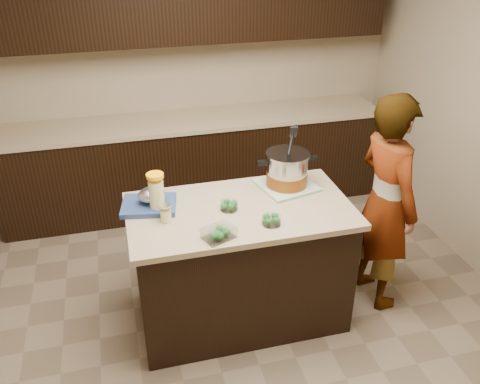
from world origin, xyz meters
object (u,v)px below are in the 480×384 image
object	(u,v)px
stock_pot	(287,171)
person	(386,203)
lemonade_pitcher	(157,194)
island	(240,264)

from	to	relation	value
stock_pot	person	world-z (taller)	person
stock_pot	lemonade_pitcher	xyz separation A→B (m)	(-0.91, -0.11, 0.00)
island	person	bearing A→B (deg)	-1.55
stock_pot	island	bearing A→B (deg)	-149.30
lemonade_pitcher	stock_pot	bearing A→B (deg)	6.92
person	stock_pot	bearing A→B (deg)	63.73
stock_pot	person	xyz separation A→B (m)	(0.66, -0.23, -0.22)
lemonade_pitcher	person	world-z (taller)	person
island	lemonade_pitcher	world-z (taller)	lemonade_pitcher
island	lemonade_pitcher	distance (m)	0.78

